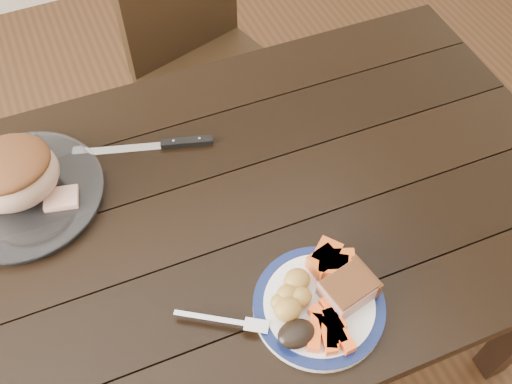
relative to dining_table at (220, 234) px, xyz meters
name	(u,v)px	position (x,y,z in m)	size (l,w,h in m)	color
ground	(231,342)	(0.00, 0.00, -0.66)	(4.00, 4.00, 0.00)	#472B16
dining_table	(220,234)	(0.00, 0.00, 0.00)	(1.63, 0.95, 0.75)	black
chair_far	(204,54)	(0.23, 0.73, -0.13)	(0.52, 0.53, 0.93)	black
dinner_plate	(319,306)	(0.09, -0.28, 0.10)	(0.25, 0.25, 0.02)	white
plate_rim	(319,304)	(0.09, -0.28, 0.11)	(0.25, 0.25, 0.02)	#0E1846
serving_platter	(24,196)	(-0.37, 0.20, 0.10)	(0.34, 0.34, 0.02)	white
pork_slice	(348,290)	(0.15, -0.29, 0.13)	(0.09, 0.07, 0.04)	tan
roasted_potatoes	(292,296)	(0.05, -0.26, 0.13)	(0.09, 0.09, 0.04)	gold
carrot_batons	(330,328)	(0.09, -0.34, 0.12)	(0.09, 0.11, 0.02)	#FD5615
pumpkin_wedges	(331,262)	(0.15, -0.22, 0.13)	(0.09, 0.10, 0.04)	orange
dark_mushroom	(296,334)	(0.02, -0.33, 0.13)	(0.07, 0.05, 0.03)	black
fork	(228,322)	(-0.08, -0.25, 0.11)	(0.16, 0.11, 0.00)	silver
roast_joint	(12,176)	(-0.37, 0.20, 0.17)	(0.19, 0.17, 0.13)	tan
cut_slice	(62,199)	(-0.30, 0.15, 0.12)	(0.07, 0.06, 0.02)	tan
carving_knife	(170,144)	(-0.03, 0.22, 0.10)	(0.31, 0.11, 0.01)	silver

